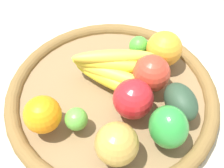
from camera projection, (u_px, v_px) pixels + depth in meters
The scene contains 12 objects.
ground_plane at pixel (112, 101), 0.66m from camera, with size 2.40×2.40×0.00m, color #BAB499.
basket at pixel (112, 96), 0.65m from camera, with size 0.46×0.46×0.04m.
apple_2 at pixel (133, 99), 0.57m from camera, with size 0.08×0.08×0.08m, color red.
lime_1 at pixel (139, 46), 0.68m from camera, with size 0.05×0.05×0.05m, color green.
banana_bunch at pixel (112, 69), 0.62m from camera, with size 0.18×0.14×0.07m.
lime_0 at pixel (76, 119), 0.56m from camera, with size 0.04×0.04×0.04m, color #58AA3A.
apple_1 at pixel (117, 144), 0.51m from camera, with size 0.08×0.08×0.08m, color #AD873A.
orange_1 at pixel (164, 49), 0.65m from camera, with size 0.08×0.08×0.08m, color orange.
avocado at pixel (181, 102), 0.57m from camera, with size 0.09×0.06×0.06m, color #263F2B.
bell_pepper at pixel (168, 127), 0.52m from camera, with size 0.07×0.07×0.09m, color green.
orange_0 at pixel (43, 114), 0.55m from camera, with size 0.07×0.07×0.07m, color orange.
apple_0 at pixel (151, 73), 0.61m from camera, with size 0.08×0.08×0.08m, color red.
Camera 1 is at (0.26, -0.29, 0.54)m, focal length 47.44 mm.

